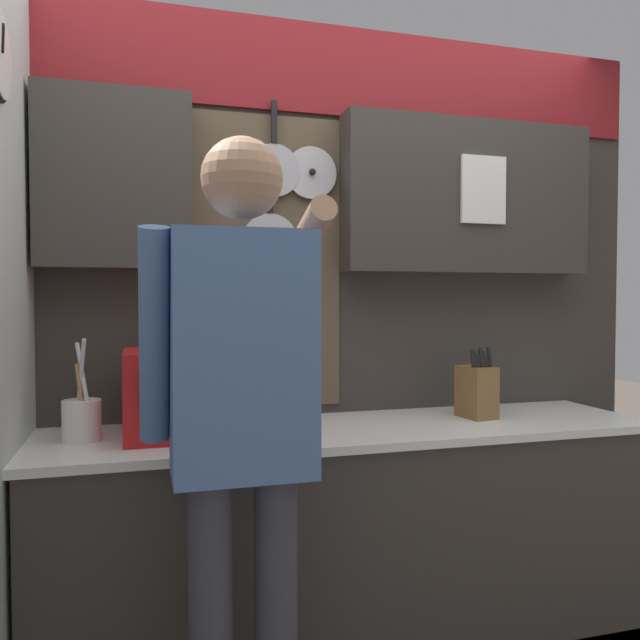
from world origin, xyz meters
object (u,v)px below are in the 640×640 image
object	(u,v)px
microwave	(193,392)
knife_block	(477,391)
person	(242,402)
utensil_crock	(82,417)

from	to	relation	value
microwave	knife_block	xyz separation A→B (m)	(1.13, 0.00, -0.04)
person	utensil_crock	bearing A→B (deg)	129.49
microwave	knife_block	distance (m)	1.14
microwave	utensil_crock	bearing A→B (deg)	179.84
microwave	person	xyz separation A→B (m)	(0.09, -0.56, 0.05)
microwave	person	world-z (taller)	person
utensil_crock	person	distance (m)	0.73
knife_block	person	size ratio (longest dim) A/B	0.16
microwave	person	size ratio (longest dim) A/B	0.26
knife_block	utensil_crock	size ratio (longest dim) A/B	0.83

